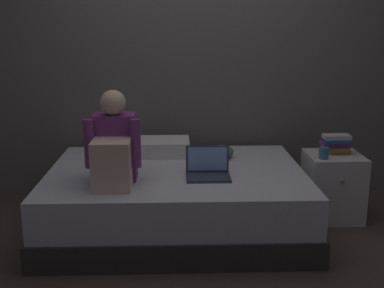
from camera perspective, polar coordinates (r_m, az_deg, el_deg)
The scene contains 10 objects.
ground_plane at distance 3.73m, azimuth 1.36°, elevation -11.42°, with size 8.00×8.00×0.00m, color #47382D.
wall_back at distance 4.58m, azimuth 0.58°, elevation 10.82°, with size 5.60×0.10×2.70m, color #605B56.
bed at distance 3.91m, azimuth -1.82°, elevation -6.39°, with size 2.00×1.50×0.49m.
nightstand at distance 4.27m, azimuth 15.96°, elevation -4.71°, with size 0.44×0.46×0.54m.
person_sitting at distance 3.48m, azimuth -9.06°, elevation -0.54°, with size 0.39×0.44×0.66m.
laptop at distance 3.63m, azimuth 1.85°, elevation -2.99°, with size 0.32×0.23×0.22m.
pillow at distance 4.25m, azimuth -4.11°, elevation -0.35°, with size 0.56×0.36×0.13m, color silver.
book_stack at distance 4.22m, azimuth 16.34°, elevation 0.01°, with size 0.23×0.17×0.15m.
mug at distance 4.03m, azimuth 15.01°, elevation -1.03°, with size 0.08×0.08×0.09m, color teal.
clothes_pile at distance 4.14m, azimuth 3.29°, elevation -0.96°, with size 0.22×0.24×0.10m.
Camera 1 is at (-0.20, -3.37, 1.59)m, focal length 46.07 mm.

